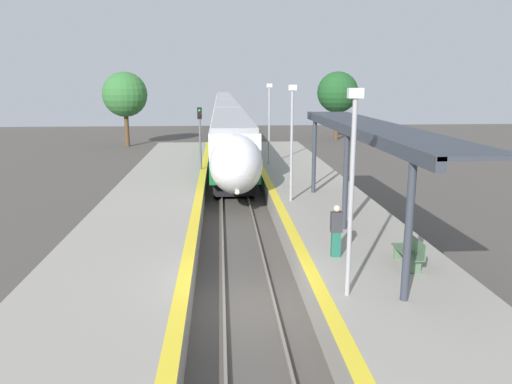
# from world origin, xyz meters

# --- Properties ---
(ground_plane) EXTENTS (120.00, 120.00, 0.00)m
(ground_plane) POSITION_xyz_m (0.00, 0.00, 0.00)
(ground_plane) COLOR #4C4742
(rail_left) EXTENTS (0.08, 90.00, 0.15)m
(rail_left) POSITION_xyz_m (-0.72, 0.00, 0.07)
(rail_left) COLOR slate
(rail_left) RESTS_ON ground_plane
(rail_right) EXTENTS (0.08, 90.00, 0.15)m
(rail_right) POSITION_xyz_m (0.72, 0.00, 0.07)
(rail_right) COLOR slate
(rail_right) RESTS_ON ground_plane
(train) EXTENTS (2.75, 89.56, 4.01)m
(train) POSITION_xyz_m (0.00, 53.79, 2.30)
(train) COLOR black
(train) RESTS_ON ground_plane
(platform_right) EXTENTS (4.68, 64.00, 0.96)m
(platform_right) POSITION_xyz_m (3.96, 0.00, 0.48)
(platform_right) COLOR gray
(platform_right) RESTS_ON ground_plane
(platform_left) EXTENTS (4.67, 64.00, 0.96)m
(platform_left) POSITION_xyz_m (-3.96, 0.00, 0.48)
(platform_left) COLOR gray
(platform_left) RESTS_ON ground_plane
(platform_bench) EXTENTS (0.44, 1.64, 0.89)m
(platform_bench) POSITION_xyz_m (4.84, 0.51, 1.43)
(platform_bench) COLOR #4C6B4C
(platform_bench) RESTS_ON platform_right
(person_waiting) EXTENTS (0.36, 0.22, 1.67)m
(person_waiting) POSITION_xyz_m (2.81, 1.47, 1.82)
(person_waiting) COLOR #1E604C
(person_waiting) RESTS_ON platform_right
(railway_signal) EXTENTS (0.28, 0.28, 4.79)m
(railway_signal) POSITION_xyz_m (-2.00, 17.77, 2.90)
(railway_signal) COLOR #59595E
(railway_signal) RESTS_ON ground_plane
(lamppost_near) EXTENTS (0.36, 0.20, 5.25)m
(lamppost_near) POSITION_xyz_m (2.46, -1.41, 3.97)
(lamppost_near) COLOR #9E9EA3
(lamppost_near) RESTS_ON platform_right
(lamppost_mid) EXTENTS (0.36, 0.20, 5.25)m
(lamppost_mid) POSITION_xyz_m (2.46, 9.04, 3.97)
(lamppost_mid) COLOR #9E9EA3
(lamppost_mid) RESTS_ON platform_right
(lamppost_far) EXTENTS (0.36, 0.20, 5.25)m
(lamppost_far) POSITION_xyz_m (2.46, 19.49, 3.97)
(lamppost_far) COLOR #9E9EA3
(lamppost_far) RESTS_ON platform_right
(station_canopy) EXTENTS (2.02, 15.49, 3.89)m
(station_canopy) POSITION_xyz_m (4.39, 4.43, 4.57)
(station_canopy) COLOR #333842
(station_canopy) RESTS_ON platform_right
(background_tree_left) EXTENTS (4.36, 4.36, 7.27)m
(background_tree_left) POSITION_xyz_m (-9.99, 37.16, 5.07)
(background_tree_left) COLOR brown
(background_tree_left) RESTS_ON ground_plane
(background_tree_right) EXTENTS (4.43, 4.43, 7.39)m
(background_tree_right) POSITION_xyz_m (12.06, 41.24, 5.15)
(background_tree_right) COLOR brown
(background_tree_right) RESTS_ON ground_plane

